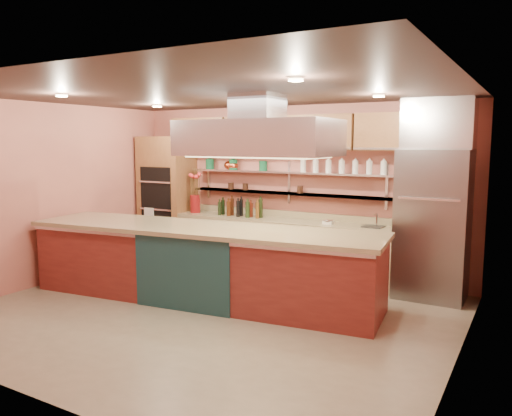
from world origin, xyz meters
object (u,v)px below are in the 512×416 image
Objects in this scene: flower_vase at (195,204)px; kitchen_scale at (328,221)px; refrigerator at (433,225)px; island at (202,263)px; green_canister at (263,166)px; copper_kettle at (229,165)px.

flower_vase is 2.07× the size of kitchen_scale.
island is at bearing -148.76° from refrigerator.
refrigerator is 2.95m from green_canister.
kitchen_scale is 1.54m from green_canister.
flower_vase is 0.95m from copper_kettle.
island is at bearing -101.65° from kitchen_scale.
copper_kettle reaches higher than island.
island is 25.63× the size of copper_kettle.
copper_kettle is at bearing 176.27° from refrigerator.
kitchen_scale is at bearing -9.73° from green_canister.
refrigerator is at bearing -0.14° from flower_vase.
refrigerator reaches higher than copper_kettle.
copper_kettle is at bearing -162.54° from kitchen_scale.
green_canister is (-1.28, 0.22, 0.82)m from kitchen_scale.
island is 15.42× the size of flower_vase.
island is at bearing -87.65° from green_canister.
island is 29.86× the size of green_canister.
kitchen_scale is (1.20, 1.69, 0.46)m from island.
green_canister is at bearing 0.00° from copper_kettle.
flower_vase is (-1.36, 1.69, 0.57)m from island.
green_canister reaches higher than island.
copper_kettle is 1.17× the size of green_canister.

